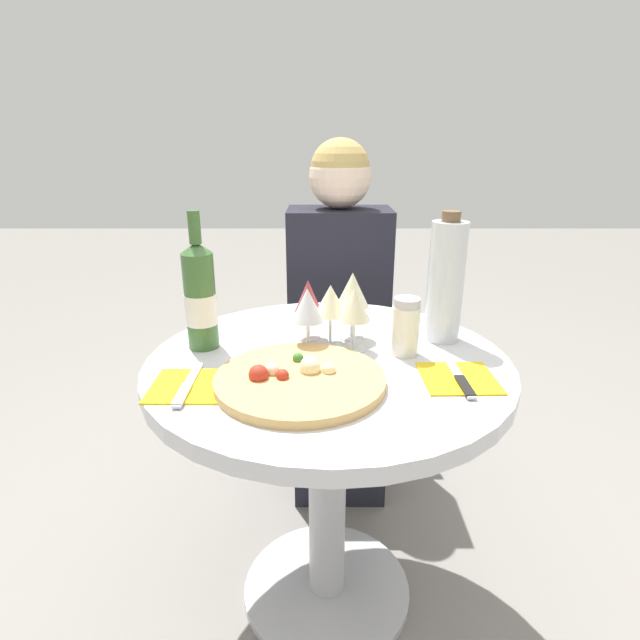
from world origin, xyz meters
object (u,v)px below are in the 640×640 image
object	(u,v)px
seated_diner	(340,329)
pizza_large	(300,379)
tall_carafe	(446,281)
dining_table	(328,421)
chair_behind_diner	(338,349)
wine_bottle	(201,297)

from	to	relation	value
seated_diner	pizza_large	bearing A→B (deg)	81.56
seated_diner	tall_carafe	size ratio (longest dim) A/B	3.76
dining_table	tall_carafe	size ratio (longest dim) A/B	2.62
chair_behind_diner	pizza_large	world-z (taller)	chair_behind_diner
chair_behind_diner	pizza_large	size ratio (longest dim) A/B	2.41
pizza_large	tall_carafe	world-z (taller)	tall_carafe
dining_table	seated_diner	xyz separation A→B (m)	(0.05, 0.60, 0.01)
seated_diner	pizza_large	world-z (taller)	seated_diner
dining_table	chair_behind_diner	bearing A→B (deg)	86.26
dining_table	pizza_large	bearing A→B (deg)	-114.75
seated_diner	tall_carafe	xyz separation A→B (m)	(0.23, -0.49, 0.31)
seated_diner	pizza_large	size ratio (longest dim) A/B	3.40
chair_behind_diner	tall_carafe	bearing A→B (deg)	110.51
chair_behind_diner	tall_carafe	distance (m)	0.80
wine_bottle	tall_carafe	xyz separation A→B (m)	(0.58, 0.05, 0.02)
wine_bottle	tall_carafe	bearing A→B (deg)	4.84
pizza_large	tall_carafe	bearing A→B (deg)	35.61
dining_table	seated_diner	distance (m)	0.61
chair_behind_diner	wine_bottle	size ratio (longest dim) A/B	2.60
dining_table	chair_behind_diner	xyz separation A→B (m)	(0.05, 0.74, -0.13)
seated_diner	tall_carafe	world-z (taller)	seated_diner
chair_behind_diner	pizza_large	xyz separation A→B (m)	(-0.11, -0.87, 0.31)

